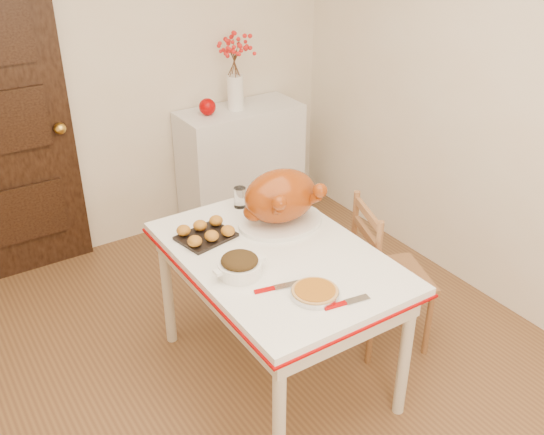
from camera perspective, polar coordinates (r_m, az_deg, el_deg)
floor at (r=3.46m, az=-0.80°, el=-16.20°), size 3.50×4.00×0.00m
wall_back at (r=4.44m, az=-15.16°, el=12.18°), size 3.50×0.00×2.50m
wall_right at (r=3.88m, az=21.78°, el=8.74°), size 0.00×4.00×2.50m
door_back at (r=4.33m, az=-23.41°, el=7.28°), size 0.85×0.06×2.06m
sideboard at (r=4.87m, az=-2.87°, el=4.76°), size 0.94×0.42×0.94m
kitchen_table at (r=3.34m, az=0.47°, el=-9.05°), size 0.91×1.32×0.79m
chair_oak at (r=3.61m, az=10.94°, el=-5.16°), size 0.52×0.52×0.92m
berry_vase at (r=4.61m, az=-3.44°, el=13.02°), size 0.27×0.27×0.53m
apple at (r=4.56m, az=-5.96°, el=10.09°), size 0.12×0.12×0.12m
turkey_platter at (r=3.30m, az=0.80°, el=1.74°), size 0.56×0.48×0.30m
pumpkin_pie at (r=2.81m, az=3.97°, el=-6.81°), size 0.26×0.26×0.05m
stuffing_dish at (r=2.93m, az=-2.99°, el=-4.40°), size 0.30×0.25×0.10m
rolls_tray at (r=3.24m, az=-6.11°, el=-1.33°), size 0.31×0.26×0.07m
pie_server at (r=2.78m, az=6.89°, el=-7.74°), size 0.23×0.10×0.01m
carving_knife at (r=2.86m, az=0.93°, el=-6.33°), size 0.28×0.12×0.01m
drinking_glass at (r=3.52m, az=-2.97°, el=1.86°), size 0.08×0.08×0.12m
shaker_pair at (r=3.58m, az=0.62°, el=2.08°), size 0.10×0.06×0.09m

